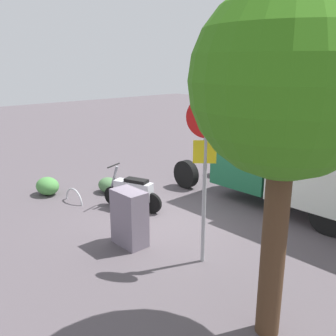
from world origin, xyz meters
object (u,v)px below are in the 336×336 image
at_px(street_tree, 287,85).
at_px(utility_cabinet, 129,218).
at_px(motorcycle, 133,191).
at_px(box_truck_near, 327,160).
at_px(bike_rack_hoop, 74,202).
at_px(stop_sign, 205,156).

xyz_separation_m(street_tree, utility_cabinet, (3.65, -0.25, -3.00)).
bearing_deg(motorcycle, box_truck_near, -157.77).
height_order(motorcycle, utility_cabinet, utility_cabinet).
height_order(utility_cabinet, bike_rack_hoop, utility_cabinet).
xyz_separation_m(motorcycle, stop_sign, (-3.18, 0.75, 1.69)).
bearing_deg(bike_rack_hoop, street_tree, 174.24).
relative_size(stop_sign, street_tree, 0.67).
distance_m(box_truck_near, utility_cabinet, 5.22).
bearing_deg(box_truck_near, utility_cabinet, 65.55).
bearing_deg(bike_rack_hoop, box_truck_near, -141.98).
xyz_separation_m(box_truck_near, bike_rack_hoop, (5.39, 4.22, -1.52)).
xyz_separation_m(street_tree, bike_rack_hoop, (6.84, -0.69, -3.62)).
distance_m(box_truck_near, stop_sign, 4.16).
height_order(stop_sign, street_tree, street_tree).
height_order(street_tree, utility_cabinet, street_tree).
distance_m(motorcycle, stop_sign, 3.68).
xyz_separation_m(box_truck_near, motorcycle, (3.78, 3.31, -1.00)).
distance_m(street_tree, utility_cabinet, 4.73).
distance_m(street_tree, bike_rack_hoop, 7.77).
bearing_deg(bike_rack_hoop, stop_sign, -178.05).
distance_m(motorcycle, bike_rack_hoop, 1.93).
relative_size(box_truck_near, street_tree, 1.56).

